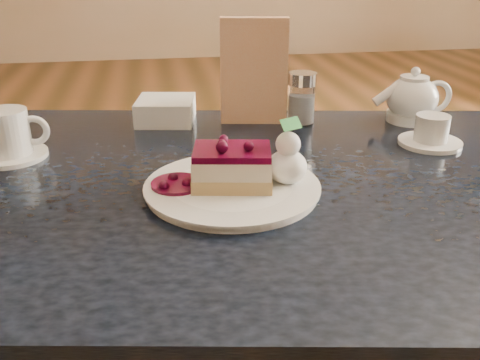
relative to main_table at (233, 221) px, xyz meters
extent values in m
cube|color=black|center=(0.00, 0.00, 0.06)|extent=(1.26, 0.95, 0.04)
cylinder|color=#452B1C|center=(-0.45, 0.41, -0.30)|extent=(0.05, 0.05, 0.68)
cylinder|color=#452B1C|center=(0.56, 0.23, -0.30)|extent=(0.05, 0.05, 0.68)
cylinder|color=white|center=(-0.01, -0.05, 0.08)|extent=(0.25, 0.25, 0.01)
cube|color=tan|center=(-0.01, -0.05, 0.10)|extent=(0.13, 0.10, 0.02)
cube|color=beige|center=(-0.01, -0.05, 0.12)|extent=(0.12, 0.10, 0.03)
cube|color=#34021D|center=(-0.01, -0.05, 0.14)|extent=(0.12, 0.10, 0.01)
ellipsoid|color=white|center=(0.07, -0.05, 0.11)|extent=(0.06, 0.06, 0.05)
cylinder|color=#34021D|center=(-0.09, -0.04, 0.09)|extent=(0.08, 0.08, 0.01)
cylinder|color=white|center=(-0.36, 0.16, 0.08)|extent=(0.12, 0.12, 0.01)
cylinder|color=white|center=(-0.36, 0.16, 0.12)|extent=(0.08, 0.08, 0.08)
torus|color=white|center=(-0.32, 0.16, 0.12)|extent=(0.05, 0.01, 0.05)
cylinder|color=white|center=(0.38, 0.10, 0.08)|extent=(0.11, 0.11, 0.01)
cylinder|color=white|center=(0.38, 0.10, 0.11)|extent=(0.06, 0.06, 0.05)
ellipsoid|color=white|center=(0.41, 0.24, 0.12)|extent=(0.11, 0.11, 0.09)
cylinder|color=white|center=(0.41, 0.24, 0.17)|extent=(0.06, 0.06, 0.01)
cylinder|color=white|center=(0.34, 0.24, 0.12)|extent=(0.06, 0.02, 0.05)
cube|color=beige|center=(0.09, 0.29, 0.18)|extent=(0.14, 0.05, 0.21)
cylinder|color=white|center=(0.18, 0.26, 0.12)|extent=(0.05, 0.05, 0.08)
cylinder|color=silver|center=(0.18, 0.26, 0.17)|extent=(0.06, 0.06, 0.02)
cube|color=white|center=(-0.09, 0.32, 0.10)|extent=(0.13, 0.13, 0.05)
camera|label=1|loc=(-0.11, -0.76, 0.41)|focal=40.00mm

